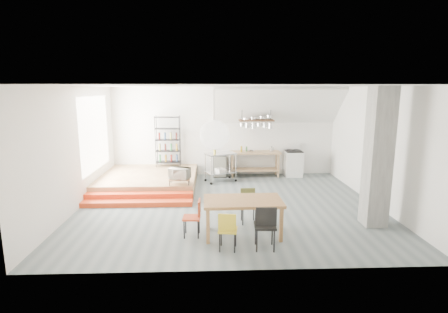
{
  "coord_description": "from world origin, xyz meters",
  "views": [
    {
      "loc": [
        -0.49,
        -9.11,
        3.13
      ],
      "look_at": [
        -0.11,
        0.8,
        1.2
      ],
      "focal_mm": 28.0,
      "sensor_mm": 36.0,
      "label": 1
    }
  ],
  "objects_px": {
    "stove": "(293,163)",
    "dining_table": "(243,204)",
    "rolling_cart": "(221,163)",
    "mini_fridge": "(220,165)"
  },
  "relations": [
    {
      "from": "stove",
      "to": "dining_table",
      "type": "bearing_deg",
      "value": -114.18
    },
    {
      "from": "rolling_cart",
      "to": "mini_fridge",
      "type": "bearing_deg",
      "value": 67.43
    },
    {
      "from": "dining_table",
      "to": "rolling_cart",
      "type": "relative_size",
      "value": 1.5
    },
    {
      "from": "stove",
      "to": "rolling_cart",
      "type": "xyz_separation_m",
      "value": [
        -2.65,
        -0.67,
        0.16
      ]
    },
    {
      "from": "stove",
      "to": "rolling_cart",
      "type": "bearing_deg",
      "value": -165.73
    },
    {
      "from": "dining_table",
      "to": "rolling_cart",
      "type": "xyz_separation_m",
      "value": [
        -0.34,
        4.47,
        -0.07
      ]
    },
    {
      "from": "stove",
      "to": "rolling_cart",
      "type": "height_order",
      "value": "stove"
    },
    {
      "from": "rolling_cart",
      "to": "stove",
      "type": "bearing_deg",
      "value": -9.29
    },
    {
      "from": "stove",
      "to": "dining_table",
      "type": "distance_m",
      "value": 5.64
    },
    {
      "from": "dining_table",
      "to": "mini_fridge",
      "type": "xyz_separation_m",
      "value": [
        -0.36,
        5.19,
        -0.31
      ]
    }
  ]
}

